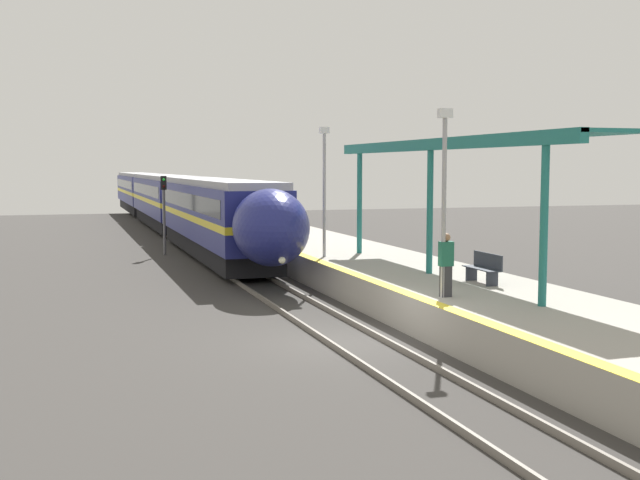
{
  "coord_description": "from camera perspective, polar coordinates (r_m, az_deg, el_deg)",
  "views": [
    {
      "loc": [
        -6.91,
        -18.81,
        4.43
      ],
      "look_at": [
        0.58,
        4.62,
        2.19
      ],
      "focal_mm": 45.0,
      "sensor_mm": 36.0,
      "label": 1
    }
  ],
  "objects": [
    {
      "name": "ground_plane",
      "position": [
        20.52,
        2.4,
        -7.27
      ],
      "size": [
        120.0,
        120.0,
        0.0
      ],
      "primitive_type": "plane",
      "color": "#383533"
    },
    {
      "name": "rail_left",
      "position": [
        20.27,
        0.48,
        -7.2
      ],
      "size": [
        0.08,
        90.0,
        0.15
      ],
      "primitive_type": "cube",
      "color": "slate",
      "rests_on": "ground_plane"
    },
    {
      "name": "rail_right",
      "position": [
        20.76,
        4.28,
        -6.92
      ],
      "size": [
        0.08,
        90.0,
        0.15
      ],
      "primitive_type": "cube",
      "color": "slate",
      "rests_on": "ground_plane"
    },
    {
      "name": "train",
      "position": [
        57.68,
        -10.86,
        2.91
      ],
      "size": [
        2.75,
        63.71,
        3.86
      ],
      "color": "black",
      "rests_on": "ground_plane"
    },
    {
      "name": "platform_right",
      "position": [
        22.15,
        12.5,
        -5.1
      ],
      "size": [
        4.92,
        64.0,
        1.04
      ],
      "color": "#9E998E",
      "rests_on": "ground_plane"
    },
    {
      "name": "platform_bench",
      "position": [
        23.99,
        11.6,
        -1.9
      ],
      "size": [
        0.44,
        1.63,
        0.89
      ],
      "color": "#2D333D",
      "rests_on": "platform_right"
    },
    {
      "name": "person_waiting",
      "position": [
        21.25,
        8.94,
        -1.69
      ],
      "size": [
        0.36,
        0.22,
        1.68
      ],
      "color": "#333338",
      "rests_on": "platform_right"
    },
    {
      "name": "railway_signal",
      "position": [
        41.06,
        -11.04,
        2.36
      ],
      "size": [
        0.28,
        0.28,
        3.99
      ],
      "color": "#59595E",
      "rests_on": "ground_plane"
    },
    {
      "name": "lamppost_near",
      "position": [
        21.02,
        8.82,
        3.6
      ],
      "size": [
        0.36,
        0.2,
        4.9
      ],
      "color": "#9E9EA3",
      "rests_on": "platform_right"
    },
    {
      "name": "lamppost_mid",
      "position": [
        30.32,
        0.31,
        4.14
      ],
      "size": [
        0.36,
        0.2,
        4.9
      ],
      "color": "#9E9EA3",
      "rests_on": "platform_right"
    },
    {
      "name": "station_canopy",
      "position": [
        25.99,
        9.01,
        6.43
      ],
      "size": [
        2.02,
        15.77,
        4.29
      ],
      "color": "#1E6B66",
      "rests_on": "platform_right"
    }
  ]
}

